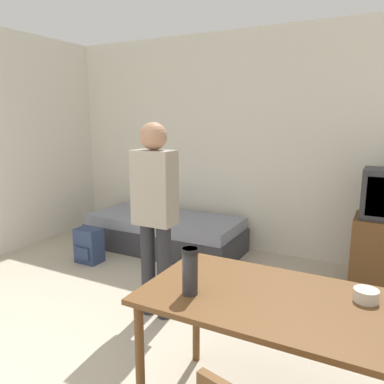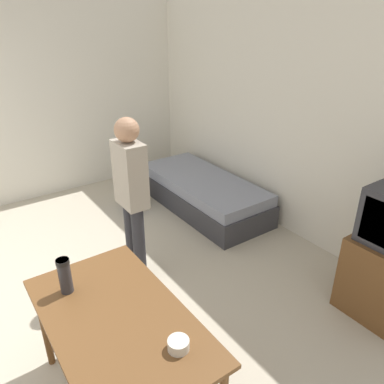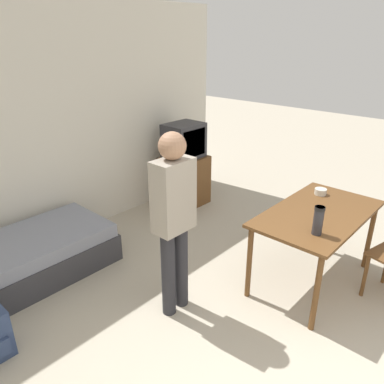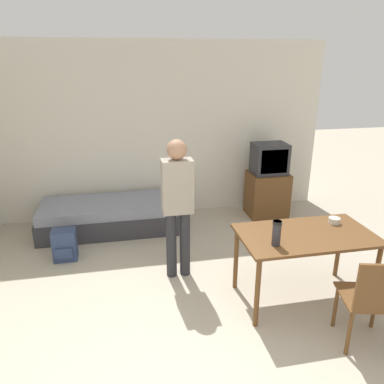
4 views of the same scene
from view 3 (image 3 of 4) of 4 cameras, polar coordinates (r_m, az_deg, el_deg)
name	(u,v)px [view 3 (image 3 of 4)]	position (r m, az deg, el deg)	size (l,w,h in m)	color
wall_back	(34,130)	(4.42, -22.93, 8.69)	(5.64, 0.06, 2.70)	silver
daybed	(13,265)	(4.13, -25.61, -9.98)	(1.99, 0.86, 0.44)	#333338
tv	(184,169)	(5.31, -1.22, 3.60)	(0.61, 0.50, 1.19)	brown
dining_table	(317,220)	(3.74, 18.55, -4.13)	(1.36, 0.77, 0.77)	brown
person_standing	(174,214)	(3.06, -2.81, -3.37)	(0.34, 0.22, 1.63)	#28282D
thermos_flask	(318,219)	(3.24, 18.71, -3.94)	(0.09, 0.09, 0.25)	#2D2D33
mate_bowl	(321,192)	(4.10, 19.00, 0.06)	(0.12, 0.12, 0.06)	beige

